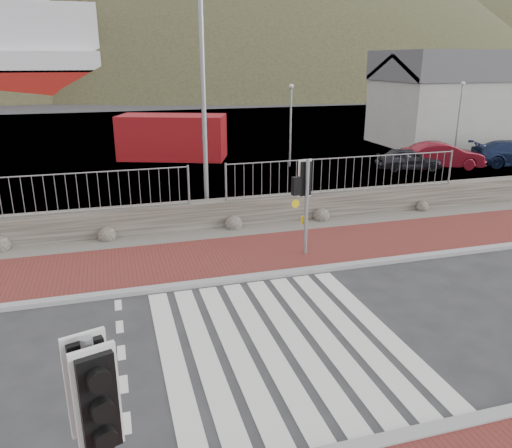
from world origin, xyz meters
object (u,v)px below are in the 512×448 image
object	(u,v)px
traffic_signal_near	(95,413)
shipping_container	(173,137)
car_a	(408,159)
traffic_signal_far	(306,187)
car_b	(442,155)
streetlight	(207,67)

from	to	relation	value
traffic_signal_near	shipping_container	bearing A→B (deg)	63.93
car_a	shipping_container	bearing A→B (deg)	73.30
traffic_signal_far	car_a	size ratio (longest dim) A/B	0.86
traffic_signal_near	shipping_container	xyz separation A→B (m)	(3.72, 23.59, -0.89)
car_b	shipping_container	bearing A→B (deg)	77.68
traffic_signal_far	car_b	bearing A→B (deg)	-149.83
traffic_signal_near	traffic_signal_far	bearing A→B (deg)	39.09
traffic_signal_far	car_a	bearing A→B (deg)	-144.17
shipping_container	car_b	distance (m)	14.28
traffic_signal_near	traffic_signal_far	world-z (taller)	traffic_signal_near
traffic_signal_near	streetlight	distance (m)	12.85
traffic_signal_near	car_b	bearing A→B (deg)	29.06
streetlight	car_a	bearing A→B (deg)	7.52
traffic_signal_near	car_b	size ratio (longest dim) A/B	0.73
car_a	car_b	world-z (taller)	car_b
traffic_signal_near	car_b	distance (m)	23.77
streetlight	car_a	xyz separation A→B (m)	(11.11, 5.29, -4.50)
traffic_signal_near	car_b	xyz separation A→B (m)	(16.44, 17.11, -1.43)
traffic_signal_near	shipping_container	distance (m)	23.90
car_a	car_b	xyz separation A→B (m)	(1.82, -0.18, 0.11)
traffic_signal_near	traffic_signal_far	size ratio (longest dim) A/B	1.05
traffic_signal_near	car_a	world-z (taller)	traffic_signal_near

